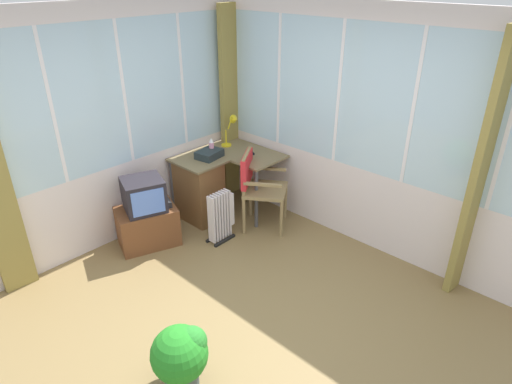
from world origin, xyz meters
TOP-DOWN VIEW (x-y plane):
  - ground at (0.00, 0.00)m, footprint 4.84×5.11m
  - north_window_panel at (0.00, 2.08)m, footprint 3.84×0.07m
  - east_window_panel at (1.95, 0.00)m, footprint 0.07×4.11m
  - curtain_corner at (1.82, 1.95)m, footprint 0.30×0.07m
  - curtain_east_far at (1.87, -1.13)m, footprint 0.31×0.10m
  - desk at (1.08, 1.72)m, footprint 1.10×1.02m
  - desk_lamp at (1.67, 1.77)m, footprint 0.23×0.20m
  - tv_remote at (1.63, 1.42)m, footprint 0.10×0.15m
  - spray_bottle at (1.27, 1.73)m, footprint 0.06×0.06m
  - paper_tray at (1.19, 1.68)m, footprint 0.33×0.28m
  - wooden_armchair at (1.37, 1.10)m, footprint 0.67×0.67m
  - tv_on_stand at (0.25, 1.71)m, footprint 0.75×0.64m
  - space_heater at (0.88, 1.16)m, footprint 0.35×0.18m
  - potted_plant at (-0.69, -0.10)m, footprint 0.42×0.42m

SIDE VIEW (x-z plane):
  - ground at x=0.00m, z-range -0.06..0.00m
  - space_heater at x=0.88m, z-range 0.00..0.61m
  - potted_plant at x=-0.69m, z-range 0.04..0.57m
  - tv_on_stand at x=0.25m, z-range -0.05..0.76m
  - desk at x=1.08m, z-range 0.03..0.81m
  - wooden_armchair at x=1.37m, z-range 0.13..1.07m
  - tv_remote at x=1.63m, z-range 0.78..0.80m
  - paper_tray at x=1.19m, z-range 0.78..0.87m
  - spray_bottle at x=1.27m, z-range 0.77..0.99m
  - desk_lamp at x=1.67m, z-range 0.84..1.24m
  - curtain_corner at x=1.82m, z-range 0.00..2.46m
  - curtain_east_far at x=1.87m, z-range 0.00..2.46m
  - east_window_panel at x=1.95m, z-range 0.00..2.56m
  - north_window_panel at x=0.00m, z-range 0.00..2.56m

